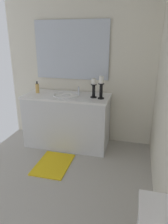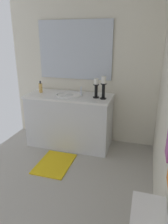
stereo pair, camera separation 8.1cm
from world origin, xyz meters
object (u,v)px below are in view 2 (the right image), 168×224
at_px(sink_basin, 69,98).
at_px(soap_bottle, 41,88).
at_px(bath_mat, 55,164).
at_px(candle_holder_tall, 104,87).
at_px(vanity_cabinet, 70,120).
at_px(mirror, 75,50).
at_px(candle_holder_short, 96,88).

bearing_deg(sink_basin, soap_bottle, -93.96).
bearing_deg(bath_mat, candle_holder_tall, 136.95).
bearing_deg(vanity_cabinet, sink_basin, 90.00).
distance_m(candle_holder_tall, bath_mat, 1.25).
xyz_separation_m(vanity_cabinet, sink_basin, (-0.00, 0.00, 0.37)).
bearing_deg(mirror, vanity_cabinet, -0.01).
height_order(candle_holder_tall, bath_mat, candle_holder_tall).
bearing_deg(candle_holder_short, bath_mat, -34.84).
distance_m(vanity_cabinet, candle_holder_short, 0.69).
relative_size(sink_basin, candle_holder_short, 1.46).
distance_m(mirror, candle_holder_short, 0.71).
xyz_separation_m(vanity_cabinet, bath_mat, (0.62, 0.00, -0.40)).
distance_m(sink_basin, bath_mat, 0.99).
distance_m(vanity_cabinet, sink_basin, 0.37).
bearing_deg(sink_basin, candle_holder_short, 86.83).
relative_size(candle_holder_short, bath_mat, 0.46).
bearing_deg(sink_basin, bath_mat, -0.09).
relative_size(vanity_cabinet, sink_basin, 3.24).
relative_size(candle_holder_tall, bath_mat, 0.53).
bearing_deg(soap_bottle, bath_mat, 36.62).
xyz_separation_m(sink_basin, candle_holder_tall, (0.06, 0.53, 0.21)).
relative_size(mirror, soap_bottle, 6.45).
bearing_deg(bath_mat, candle_holder_short, 145.16).
xyz_separation_m(soap_bottle, bath_mat, (0.66, 0.49, -0.88)).
distance_m(mirror, candle_holder_tall, 0.78).
relative_size(vanity_cabinet, soap_bottle, 7.23).
bearing_deg(sink_basin, mirror, -179.80).
bearing_deg(candle_holder_tall, candle_holder_short, -106.47).
bearing_deg(candle_holder_short, mirror, -125.89).
distance_m(vanity_cabinet, bath_mat, 0.74).
relative_size(mirror, bath_mat, 1.94).
relative_size(vanity_cabinet, bath_mat, 2.17).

